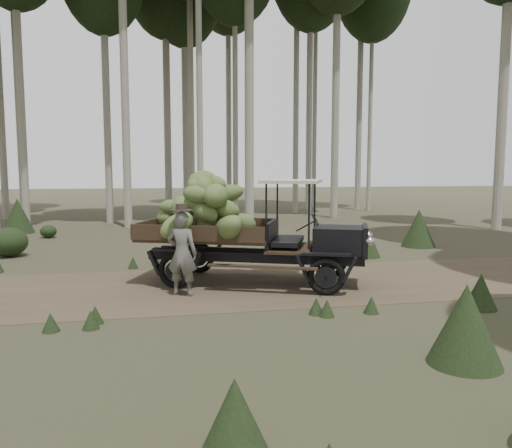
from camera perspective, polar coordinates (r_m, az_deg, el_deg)
name	(u,v)px	position (r m, az deg, el deg)	size (l,w,h in m)	color
ground	(167,289)	(10.59, -10.08, -7.32)	(120.00, 120.00, 0.00)	#473D2B
dirt_track	(167,289)	(10.59, -10.08, -7.30)	(70.00, 4.00, 0.01)	brown
banana_truck	(226,217)	(10.89, -3.44, 0.85)	(5.11, 3.30, 2.48)	black
farmer	(182,252)	(9.85, -8.45, -3.24)	(0.72, 0.61, 1.81)	#5B5953
undergrowth	(52,275)	(9.98, -22.24, -5.38)	(21.29, 25.15, 1.36)	#233319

